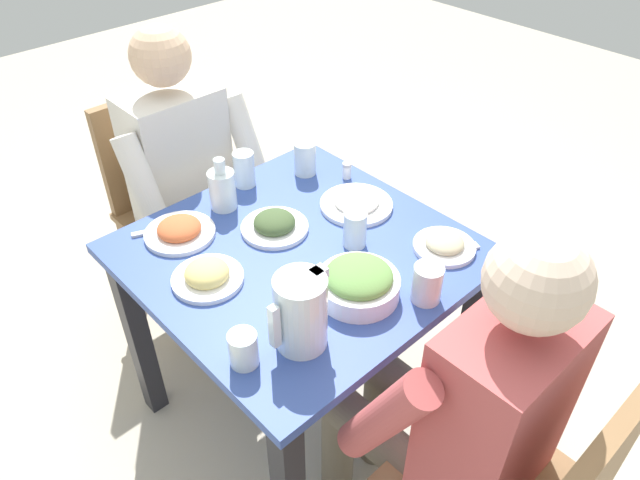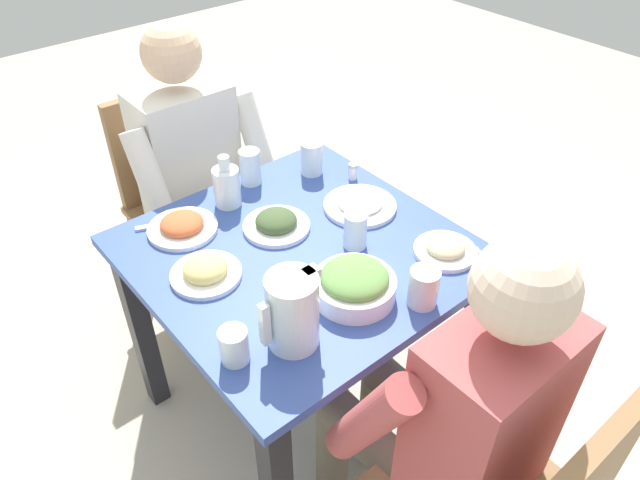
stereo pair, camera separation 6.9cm
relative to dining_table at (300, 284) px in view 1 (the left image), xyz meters
The scene contains 21 objects.
ground_plane 0.59m from the dining_table, ahead, with size 8.00×8.00×0.00m, color #B7AD99.
dining_table is the anchor object (origin of this frame).
chair_near 0.78m from the dining_table, 92.19° to the right, with size 0.40×0.40×0.87m.
diner_near 0.58m from the dining_table, 92.97° to the right, with size 0.48×0.53×1.17m.
diner_far 0.58m from the dining_table, 86.95° to the left, with size 0.48×0.53×1.17m.
water_pitcher 0.40m from the dining_table, 49.49° to the left, with size 0.16×0.12×0.19m.
salad_bowl 0.29m from the dining_table, 87.48° to the left, with size 0.21×0.21×0.09m.
plate_dolmas 0.19m from the dining_table, 93.72° to the right, with size 0.19×0.19×0.05m.
plate_beans 0.42m from the dining_table, 137.32° to the left, with size 0.17×0.17×0.04m.
plate_rice_curry 0.37m from the dining_table, 53.46° to the right, with size 0.20×0.20×0.05m.
plate_yoghurt 0.30m from the dining_table, behind, with size 0.22×0.22×0.04m.
plate_fries 0.30m from the dining_table, 14.19° to the right, with size 0.19×0.19×0.06m.
water_glass_near_left 0.43m from the dining_table, 134.25° to the right, with size 0.07×0.07×0.11m, color silver.
water_glass_near_right 0.24m from the dining_table, 145.53° to the left, with size 0.06×0.06×0.10m, color silver.
water_glass_center 0.44m from the dining_table, 31.44° to the left, with size 0.07×0.07×0.09m, color silver.
water_glass_far_left 0.41m from the dining_table, 105.94° to the left, with size 0.07×0.07×0.10m, color silver.
water_glass_far_right 0.41m from the dining_table, 103.93° to the right, with size 0.07×0.07×0.11m, color silver.
oil_carafe 0.36m from the dining_table, 84.12° to the right, with size 0.08×0.08×0.16m.
salt_shaker 0.42m from the dining_table, 154.43° to the right, with size 0.03×0.03×0.05m.
fork_near 0.44m from the dining_table, 134.76° to the left, with size 0.17×0.03×0.01m, color silver.
knife_near 0.42m from the dining_table, 55.64° to the right, with size 0.18×0.02×0.01m, color silver.
Camera 1 is at (0.81, 0.96, 1.76)m, focal length 33.27 mm.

